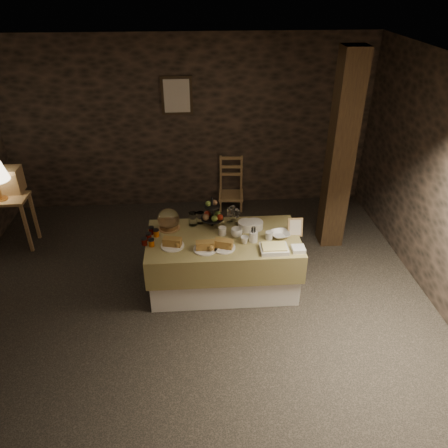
{
  "coord_description": "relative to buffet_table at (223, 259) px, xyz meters",
  "views": [
    {
      "loc": [
        0.08,
        -3.9,
        3.36
      ],
      "look_at": [
        0.37,
        0.2,
        0.92
      ],
      "focal_mm": 35.0,
      "sensor_mm": 36.0,
      "label": 1
    }
  ],
  "objects": [
    {
      "name": "cup_b",
      "position": [
        0.23,
        -0.13,
        0.33
      ],
      "size": [
        0.1,
        0.1,
        0.08
      ],
      "primitive_type": "imported",
      "rotation": [
        0.0,
        0.0,
        0.15
      ],
      "color": "silver",
      "rests_on": "buffet_table"
    },
    {
      "name": "storage_jar_a",
      "position": [
        -0.34,
        0.31,
        0.37
      ],
      "size": [
        0.1,
        0.1,
        0.16
      ],
      "primitive_type": "cylinder",
      "color": "white",
      "rests_on": "buffet_table"
    },
    {
      "name": "mug_c",
      "position": [
        -0.01,
        0.07,
        0.34
      ],
      "size": [
        0.09,
        0.09,
        0.09
      ],
      "primitive_type": "cylinder",
      "color": "silver",
      "rests_on": "buffet_table"
    },
    {
      "name": "cake_dome",
      "position": [
        -0.62,
        0.25,
        0.4
      ],
      "size": [
        0.26,
        0.26,
        0.26
      ],
      "color": "olive",
      "rests_on": "buffet_table"
    },
    {
      "name": "cup_a",
      "position": [
        0.15,
        0.01,
        0.35
      ],
      "size": [
        0.17,
        0.17,
        0.11
      ],
      "primitive_type": "imported",
      "rotation": [
        0.0,
        0.0,
        -0.3
      ],
      "color": "silver",
      "rests_on": "buffet_table"
    },
    {
      "name": "ground_plane",
      "position": [
        -0.37,
        -0.29,
        -0.4
      ],
      "size": [
        5.5,
        5.0,
        0.01
      ],
      "primitive_type": "cube",
      "color": "black",
      "rests_on": "ground"
    },
    {
      "name": "storage_jar_b",
      "position": [
        -0.25,
        0.35,
        0.36
      ],
      "size": [
        0.09,
        0.09,
        0.14
      ],
      "primitive_type": "cylinder",
      "color": "white",
      "rests_on": "buffet_table"
    },
    {
      "name": "buffet_table",
      "position": [
        0.0,
        0.0,
        0.0
      ],
      "size": [
        1.74,
        0.93,
        0.69
      ],
      "color": "silver",
      "rests_on": "ground_plane"
    },
    {
      "name": "chair",
      "position": [
        0.26,
        2.05,
        -0.04
      ],
      "size": [
        0.41,
        0.39,
        0.64
      ],
      "rotation": [
        0.0,
        0.0,
        -0.09
      ],
      "color": "olive",
      "rests_on": "ground_plane"
    },
    {
      "name": "plate_stack_a",
      "position": [
        0.28,
        0.16,
        0.34
      ],
      "size": [
        0.19,
        0.19,
        0.1
      ],
      "primitive_type": "cylinder",
      "color": "silver",
      "rests_on": "buffet_table"
    },
    {
      "name": "room_shell",
      "position": [
        -0.37,
        -0.29,
        1.16
      ],
      "size": [
        5.52,
        5.02,
        2.6
      ],
      "color": "black",
      "rests_on": "ground"
    },
    {
      "name": "plate_stack_b",
      "position": [
        0.38,
        0.18,
        0.34
      ],
      "size": [
        0.2,
        0.2,
        0.08
      ],
      "primitive_type": "cylinder",
      "color": "silver",
      "rests_on": "buffet_table"
    },
    {
      "name": "bread_platter_left",
      "position": [
        -0.57,
        -0.14,
        0.33
      ],
      "size": [
        0.26,
        0.26,
        0.11
      ],
      "color": "silver",
      "rests_on": "buffet_table"
    },
    {
      "name": "cutlery_holder",
      "position": [
        0.33,
        -0.1,
        0.35
      ],
      "size": [
        0.1,
        0.1,
        0.12
      ],
      "primitive_type": "cylinder",
      "color": "silver",
      "rests_on": "buffet_table"
    },
    {
      "name": "timber_column",
      "position": [
        1.56,
        0.9,
        0.9
      ],
      "size": [
        0.3,
        0.3,
        2.6
      ],
      "primitive_type": "cube",
      "color": "black",
      "rests_on": "ground_plane"
    },
    {
      "name": "bread_platter_right",
      "position": [
        -0.01,
        -0.22,
        0.33
      ],
      "size": [
        0.26,
        0.26,
        0.11
      ],
      "color": "silver",
      "rests_on": "buffet_table"
    },
    {
      "name": "jam_jars",
      "position": [
        -0.82,
        0.01,
        0.33
      ],
      "size": [
        0.18,
        0.32,
        0.07
      ],
      "color": "#500C07",
      "rests_on": "buffet_table"
    },
    {
      "name": "menu_frame",
      "position": [
        0.83,
        0.02,
        0.38
      ],
      "size": [
        0.17,
        0.07,
        0.22
      ],
      "primitive_type": "cube",
      "rotation": [
        -0.24,
        0.0,
        -0.03
      ],
      "color": "olive",
      "rests_on": "buffet_table"
    },
    {
      "name": "tart_dish",
      "position": [
        0.53,
        -0.31,
        0.33
      ],
      "size": [
        0.3,
        0.22,
        0.07
      ],
      "color": "silver",
      "rests_on": "buffet_table"
    },
    {
      "name": "console_table",
      "position": [
        -2.87,
        1.1,
        0.21
      ],
      "size": [
        0.69,
        0.39,
        0.74
      ],
      "color": "olive",
      "rests_on": "ground_plane"
    },
    {
      "name": "bread_platter_center",
      "position": [
        -0.21,
        -0.23,
        0.33
      ],
      "size": [
        0.26,
        0.26,
        0.11
      ],
      "color": "silver",
      "rests_on": "buffet_table"
    },
    {
      "name": "wine_rack",
      "position": [
        -2.82,
        1.28,
        0.51
      ],
      "size": [
        0.42,
        0.26,
        0.34
      ],
      "primitive_type": "cube",
      "color": "olive",
      "rests_on": "console_table"
    },
    {
      "name": "fruit_stand",
      "position": [
        -0.11,
        0.27,
        0.44
      ],
      "size": [
        0.27,
        0.27,
        0.38
      ],
      "rotation": [
        0.0,
        0.0,
        0.08
      ],
      "color": "black",
      "rests_on": "buffet_table"
    },
    {
      "name": "bowl",
      "position": [
        0.65,
        -0.02,
        0.32
      ],
      "size": [
        0.25,
        0.25,
        0.05
      ],
      "primitive_type": "imported",
      "rotation": [
        0.0,
        0.0,
        0.2
      ],
      "color": "silver",
      "rests_on": "buffet_table"
    },
    {
      "name": "framed_picture",
      "position": [
        -0.52,
        2.18,
        1.35
      ],
      "size": [
        0.45,
        0.04,
        0.55
      ],
      "color": "#2F2316",
      "rests_on": "room_shell"
    },
    {
      "name": "mug_d",
      "position": [
        0.51,
        -0.06,
        0.34
      ],
      "size": [
        0.08,
        0.08,
        0.09
      ],
      "primitive_type": "cylinder",
      "color": "silver",
      "rests_on": "buffet_table"
    },
    {
      "name": "square_dish",
      "position": [
        0.79,
        -0.32,
        0.32
      ],
      "size": [
        0.14,
        0.14,
        0.04
      ],
      "primitive_type": "cube",
      "color": "silver",
      "rests_on": "buffet_table"
    }
  ]
}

